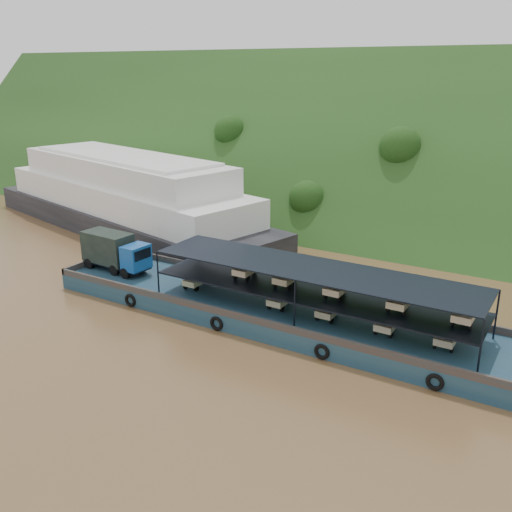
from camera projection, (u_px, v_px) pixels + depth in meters
The scene contains 4 objects.
ground at pixel (258, 311), 42.79m from camera, with size 160.00×160.00×0.00m, color brown.
hillside at pixel (404, 212), 72.05m from camera, with size 140.00×28.00×28.00m, color #1B3613.
cargo_barge at pixel (256, 303), 41.64m from camera, with size 35.00×7.18×4.54m.
passenger_ferry at pixel (126, 197), 63.62m from camera, with size 42.93×19.82×8.43m.
Camera 1 is at (20.15, -33.73, 17.44)m, focal length 40.00 mm.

